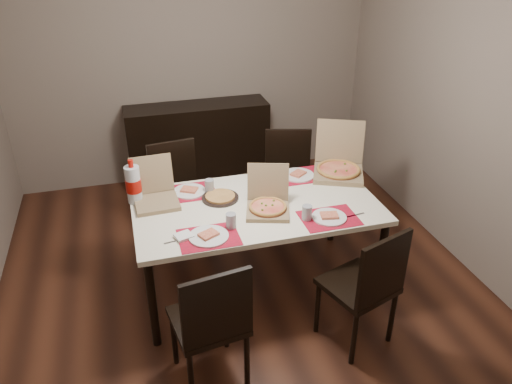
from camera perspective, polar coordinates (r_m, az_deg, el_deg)
The scene contains 19 objects.
ground at distance 4.20m, azimuth -1.97°, elevation -9.74°, with size 3.80×4.00×0.02m, color #472315.
room_walls at distance 3.82m, azimuth -4.05°, elevation 15.48°, with size 3.84×4.02×2.62m.
sideboard at distance 5.48m, azimuth -6.56°, elevation 5.38°, with size 1.50×0.40×0.90m, color black.
dining_table at distance 3.73m, azimuth 0.00°, elevation -2.25°, with size 1.80×1.00×0.75m.
chair_near_left at distance 3.06m, azimuth -5.10°, elevation -14.48°, with size 0.48×0.48×0.93m.
chair_near_right at distance 3.39m, azimuth 12.52°, elevation -10.23°, with size 0.53×0.53×0.93m.
chair_far_left at distance 4.43m, azimuth -8.97°, elevation 0.16°, with size 0.47×0.47×0.93m.
chair_far_right at distance 4.63m, azimuth 3.70°, elevation 1.80°, with size 0.51×0.51×0.93m.
setting_near_left at distance 3.34m, azimuth -5.11°, elevation -4.64°, with size 0.50×0.30×0.11m.
setting_near_right at distance 3.54m, azimuth 7.69°, elevation -2.73°, with size 0.47×0.30×0.11m.
setting_far_left at distance 3.87m, azimuth -7.33°, elevation 0.22°, with size 0.47×0.30×0.11m.
setting_far_right at distance 4.08m, azimuth 4.33°, elevation 1.94°, with size 0.44×0.30×0.11m.
napkin_loose at distance 3.71m, azimuth 1.97°, elevation -1.12°, with size 0.12×0.11×0.02m, color white.
pizza_box_center at distance 3.60m, azimuth 1.35°, elevation -1.34°, with size 0.39×0.41×0.30m.
pizza_box_right at distance 4.17m, azimuth 9.41°, elevation 2.85°, with size 0.54×0.56×0.40m.
pizza_box_left at distance 3.78m, azimuth -11.43°, elevation -0.32°, with size 0.33×0.36×0.32m.
faina_plate at distance 3.77m, azimuth -4.11°, elevation -0.60°, with size 0.28×0.28×0.03m.
dip_bowl at distance 3.93m, azimuth 1.40°, elevation 0.76°, with size 0.11×0.11×0.03m, color white.
soda_bottle at distance 3.77m, azimuth -13.83°, elevation 0.84°, with size 0.11×0.11×0.34m.
Camera 1 is at (-0.75, -3.21, 2.60)m, focal length 35.00 mm.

